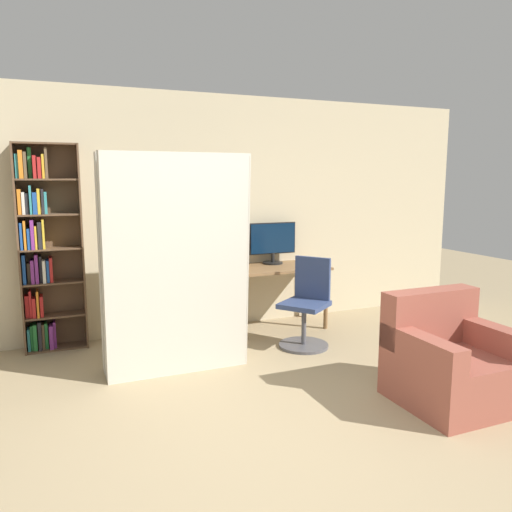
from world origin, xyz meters
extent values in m
plane|color=#9E8966|center=(0.00, 0.00, 0.00)|extent=(16.00, 16.00, 0.00)
cube|color=#C6B793|center=(0.00, 3.11, 1.35)|extent=(8.00, 0.06, 2.70)
cube|color=brown|center=(1.22, 2.75, 0.72)|extent=(1.14, 0.67, 0.03)
cylinder|color=brown|center=(0.71, 2.47, 0.35)|extent=(0.05, 0.05, 0.70)
cylinder|color=brown|center=(1.73, 2.47, 0.35)|extent=(0.05, 0.05, 0.70)
cylinder|color=brown|center=(0.71, 3.02, 0.35)|extent=(0.05, 0.05, 0.70)
cylinder|color=brown|center=(1.73, 3.02, 0.35)|extent=(0.05, 0.05, 0.70)
cylinder|color=black|center=(1.25, 2.94, 0.74)|extent=(0.24, 0.24, 0.02)
cylinder|color=black|center=(1.25, 2.94, 0.81)|extent=(0.04, 0.04, 0.11)
cube|color=black|center=(1.25, 2.94, 1.04)|extent=(0.60, 0.02, 0.38)
cube|color=#0A1E38|center=(1.25, 2.94, 1.04)|extent=(0.57, 0.03, 0.35)
cylinder|color=#4C4C51|center=(1.18, 2.00, 0.01)|extent=(0.52, 0.52, 0.03)
cylinder|color=#4C4C51|center=(1.18, 2.00, 0.23)|extent=(0.05, 0.05, 0.40)
cube|color=navy|center=(1.18, 2.00, 0.45)|extent=(0.62, 0.62, 0.05)
cube|color=navy|center=(1.34, 2.12, 0.70)|extent=(0.27, 0.34, 0.45)
cube|color=brown|center=(-1.50, 2.95, 1.05)|extent=(0.02, 0.26, 2.10)
cube|color=brown|center=(-0.91, 2.95, 1.05)|extent=(0.02, 0.26, 2.10)
cube|color=brown|center=(-1.21, 3.07, 1.05)|extent=(0.61, 0.02, 2.10)
cube|color=brown|center=(-1.21, 2.95, 0.01)|extent=(0.57, 0.22, 0.02)
cube|color=brown|center=(-1.21, 2.95, 0.36)|extent=(0.57, 0.22, 0.02)
cube|color=brown|center=(-1.21, 2.95, 0.70)|extent=(0.57, 0.22, 0.02)
cube|color=brown|center=(-1.21, 2.95, 1.05)|extent=(0.57, 0.22, 0.02)
cube|color=brown|center=(-1.21, 2.95, 1.39)|extent=(0.57, 0.22, 0.02)
cube|color=brown|center=(-1.21, 2.95, 1.74)|extent=(0.57, 0.22, 0.02)
cube|color=brown|center=(-1.21, 2.95, 2.09)|extent=(0.57, 0.22, 0.02)
cube|color=teal|center=(-1.47, 2.95, 0.13)|extent=(0.02, 0.15, 0.22)
cube|color=#287A38|center=(-1.44, 2.97, 0.15)|extent=(0.02, 0.13, 0.26)
cube|color=#287A38|center=(-1.41, 2.95, 0.15)|extent=(0.04, 0.15, 0.27)
cube|color=#232328|center=(-1.37, 2.94, 0.16)|extent=(0.03, 0.15, 0.29)
cube|color=brown|center=(-1.33, 2.97, 0.15)|extent=(0.02, 0.15, 0.26)
cube|color=#287A38|center=(-1.30, 2.98, 0.15)|extent=(0.03, 0.15, 0.27)
cube|color=#7A2D84|center=(-1.26, 2.94, 0.14)|extent=(0.04, 0.17, 0.24)
cube|color=#7A2D84|center=(-1.23, 2.97, 0.15)|extent=(0.03, 0.17, 0.27)
cube|color=red|center=(-1.46, 2.95, 0.48)|extent=(0.04, 0.13, 0.23)
cube|color=red|center=(-1.43, 2.96, 0.50)|extent=(0.02, 0.17, 0.27)
cube|color=red|center=(-1.40, 2.93, 0.46)|extent=(0.03, 0.15, 0.20)
cube|color=orange|center=(-1.37, 2.93, 0.50)|extent=(0.02, 0.18, 0.27)
cube|color=red|center=(-1.33, 2.95, 0.47)|extent=(0.03, 0.17, 0.21)
cube|color=#1E4C9E|center=(-1.47, 2.95, 0.86)|extent=(0.03, 0.17, 0.29)
cube|color=brown|center=(-1.43, 2.99, 0.81)|extent=(0.03, 0.12, 0.20)
cube|color=#7A2D84|center=(-1.39, 2.95, 0.83)|extent=(0.03, 0.18, 0.24)
cube|color=#7A2D84|center=(-1.35, 2.94, 0.86)|extent=(0.03, 0.17, 0.29)
cube|color=#232328|center=(-1.32, 2.96, 0.84)|extent=(0.02, 0.14, 0.27)
cube|color=silver|center=(-1.29, 2.93, 0.82)|extent=(0.03, 0.15, 0.23)
cube|color=#1E4C9E|center=(-1.25, 2.96, 0.82)|extent=(0.03, 0.16, 0.23)
cube|color=red|center=(-1.22, 2.97, 0.84)|extent=(0.03, 0.18, 0.25)
cube|color=#1E4C9E|center=(-1.47, 2.93, 1.19)|extent=(0.02, 0.15, 0.27)
cube|color=orange|center=(-1.44, 2.95, 1.20)|extent=(0.02, 0.18, 0.29)
cube|color=#1E4C9E|center=(-1.41, 2.92, 1.16)|extent=(0.03, 0.14, 0.21)
cube|color=#7A2D84|center=(-1.37, 2.92, 1.20)|extent=(0.03, 0.16, 0.29)
cube|color=gold|center=(-1.34, 2.95, 1.17)|extent=(0.02, 0.17, 0.23)
cube|color=#232328|center=(-1.31, 2.94, 1.19)|extent=(0.04, 0.17, 0.27)
cube|color=gold|center=(-1.27, 2.92, 1.20)|extent=(0.02, 0.13, 0.29)
cube|color=orange|center=(-1.47, 2.94, 1.53)|extent=(0.03, 0.15, 0.25)
cube|color=silver|center=(-1.43, 2.95, 1.51)|extent=(0.03, 0.18, 0.22)
cube|color=#232328|center=(-1.40, 2.96, 1.51)|extent=(0.03, 0.19, 0.20)
cube|color=teal|center=(-1.37, 2.93, 1.54)|extent=(0.02, 0.15, 0.28)
cube|color=#1E4C9E|center=(-1.33, 2.94, 1.51)|extent=(0.04, 0.18, 0.21)
cube|color=gold|center=(-1.29, 2.94, 1.53)|extent=(0.03, 0.18, 0.25)
cube|color=#232328|center=(-1.26, 2.91, 1.53)|extent=(0.02, 0.12, 0.25)
cube|color=teal|center=(-1.23, 2.93, 1.51)|extent=(0.03, 0.14, 0.22)
cube|color=teal|center=(-1.47, 2.96, 1.87)|extent=(0.03, 0.13, 0.23)
cube|color=orange|center=(-1.43, 2.95, 1.88)|extent=(0.04, 0.15, 0.27)
cube|color=brown|center=(-1.39, 2.95, 1.88)|extent=(0.03, 0.14, 0.25)
cube|color=#287A38|center=(-1.35, 2.99, 1.90)|extent=(0.03, 0.13, 0.30)
cube|color=red|center=(-1.31, 2.94, 1.86)|extent=(0.03, 0.18, 0.22)
cube|color=red|center=(-1.27, 2.90, 1.85)|extent=(0.03, 0.12, 0.20)
cube|color=gold|center=(-1.23, 2.95, 1.87)|extent=(0.02, 0.15, 0.24)
cube|color=brown|center=(-1.20, 2.94, 1.90)|extent=(0.02, 0.14, 0.30)
cube|color=beige|center=(-0.19, 1.80, 0.99)|extent=(1.28, 0.29, 1.98)
cube|color=beige|center=(0.44, 1.80, 0.99)|extent=(0.01, 0.29, 1.94)
cube|color=beige|center=(-0.19, 2.04, 0.99)|extent=(1.28, 0.28, 1.98)
cube|color=beige|center=(0.44, 2.04, 0.99)|extent=(0.01, 0.28, 1.94)
cube|color=#934C3D|center=(1.64, 0.37, 0.20)|extent=(0.85, 0.80, 0.40)
cube|color=#934C3D|center=(1.64, 0.67, 0.62)|extent=(0.85, 0.20, 0.45)
cube|color=#934C3D|center=(1.29, 0.37, 0.50)|extent=(0.16, 0.80, 0.20)
cube|color=#934C3D|center=(1.98, 0.37, 0.50)|extent=(0.16, 0.80, 0.20)
camera|label=1|loc=(-1.22, -2.45, 1.75)|focal=35.00mm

